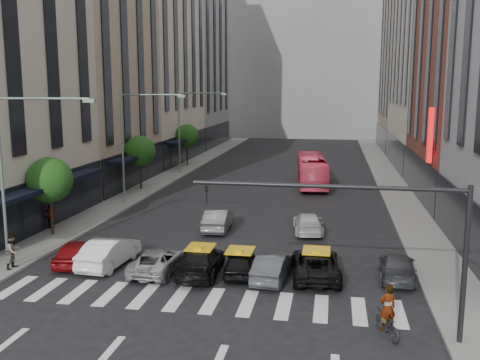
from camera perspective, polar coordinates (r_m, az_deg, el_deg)
The scene contains 32 objects.
ground at distance 23.22m, azimuth -5.32°, elevation -14.01°, with size 160.00×160.00×0.00m, color black.
sidewalk_left at distance 54.13m, azimuth -8.72°, elevation -0.22°, with size 3.00×96.00×0.15m, color slate.
sidewalk_right at distance 51.64m, azimuth 16.24°, elevation -0.98°, with size 3.00×96.00×0.15m, color slate.
building_left_b at distance 53.61m, azimuth -15.47°, elevation 12.25°, with size 8.00×16.00×24.00m, color tan.
building_left_c at distance 70.79m, azimuth -9.20°, elevation 16.65°, with size 8.00×20.00×36.00m, color beige.
building_left_d at distance 88.63m, azimuth -5.02°, elevation 13.37°, with size 8.00×18.00×30.00m, color gray.
building_right_b at distance 48.93m, azimuth 23.95°, elevation 13.22°, with size 8.00×18.00×26.00m, color brown.
building_right_d at distance 86.34m, azimuth 17.91°, elevation 12.38°, with size 8.00×18.00×28.00m, color tan.
building_far at distance 105.99m, azimuth 7.08°, elevation 14.36°, with size 30.00×10.00×36.00m, color gray.
tree_near at distance 35.61m, azimuth -19.65°, elevation -0.01°, with size 2.88×2.88×4.95m.
tree_mid at distance 50.00m, azimuth -10.62°, elevation 3.05°, with size 2.88×2.88×4.95m.
tree_far at distance 65.14m, azimuth -5.68°, elevation 4.69°, with size 2.88×2.88×4.95m.
streetlamp_near at distance 29.32m, azimuth -22.66°, elevation 2.27°, with size 5.38×0.25×9.00m.
streetlamp_mid at distance 43.58m, azimuth -11.31°, elevation 5.04°, with size 5.38×0.25×9.00m.
streetlamp_far at distance 58.74m, azimuth -5.64°, elevation 6.35°, with size 5.38×0.25×9.00m.
traffic_signal at distance 20.17m, azimuth 15.32°, elevation -4.56°, with size 10.10×0.20×6.00m.
liberty_sign at distance 41.19m, azimuth 19.62°, elevation 4.53°, with size 0.30×0.70×4.00m.
car_red at distance 30.22m, azimuth -17.02°, elevation -7.37°, with size 1.57×3.91×1.33m, color maroon.
car_white_front at distance 29.46m, azimuth -13.76°, elevation -7.47°, with size 1.62×4.63×1.53m, color white.
car_silver at distance 28.01m, azimuth -8.79°, elevation -8.51°, with size 2.05×4.44×1.23m, color #A9A9AE.
taxi_left at distance 27.45m, azimuth -4.21°, elevation -8.61°, with size 1.97×4.85×1.41m, color black.
taxi_center at distance 27.34m, azimuth 0.01°, elevation -8.83°, with size 1.49×3.69×1.26m, color black.
car_grey_mid at distance 26.74m, azimuth 3.52°, elevation -9.18°, with size 1.42×4.08×1.34m, color #3B3E42.
taxi_right at distance 27.23m, azimuth 8.13°, elevation -8.88°, with size 2.28×4.94×1.37m, color black.
car_grey_curb at distance 27.93m, azimuth 16.40°, elevation -8.84°, with size 1.75×4.30×1.25m, color #37393E.
car_row2_left at distance 35.71m, azimuth -2.35°, elevation -4.22°, with size 1.53×4.40×1.45m, color gray.
car_row2_right at distance 35.36m, azimuth 7.27°, elevation -4.57°, with size 1.81×4.44×1.29m, color silver.
bus at distance 52.19m, azimuth 7.66°, elevation 1.02°, with size 2.52×10.76×3.00m, color #F64869.
motorcycle at distance 21.78m, azimuth 15.38°, elevation -14.55°, with size 0.67×1.91×1.01m, color black.
rider at distance 21.25m, azimuth 15.56°, elevation -11.08°, with size 0.66×0.43×1.82m, color gray.
pedestrian_near at distance 30.14m, azimuth -23.03°, elevation -6.97°, with size 0.89×0.70×1.84m, color gray.
pedestrian_far at distance 37.59m, azimuth -19.53°, elevation -3.69°, with size 0.96×0.40×1.63m, color gray.
Camera 1 is at (5.73, -20.48, 9.34)m, focal length 40.00 mm.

